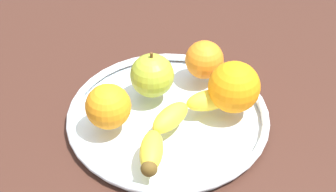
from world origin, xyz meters
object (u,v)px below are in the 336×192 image
object	(u,v)px
fruit_bowl	(168,115)
orange_center	(234,87)
apple	(152,75)
orange_front_right	(204,60)
banana	(177,124)
orange_back_right	(108,106)

from	to	relation	value
fruit_bowl	orange_center	world-z (taller)	orange_center
apple	orange_center	distance (cm)	12.70
apple	orange_front_right	xyz separation A→B (cm)	(-9.41, 1.13, -0.31)
fruit_bowl	orange_front_right	world-z (taller)	orange_front_right
banana	apple	distance (cm)	9.73
apple	orange_back_right	distance (cm)	9.31
orange_front_right	fruit_bowl	bearing A→B (deg)	21.27
orange_center	apple	bearing A→B (deg)	-50.63
fruit_bowl	orange_back_right	xyz separation A→B (cm)	(8.53, -2.74, 4.21)
orange_center	orange_front_right	distance (cm)	8.83
apple	orange_front_right	distance (cm)	9.48
fruit_bowl	apple	size ratio (longest dim) A/B	4.01
fruit_bowl	orange_back_right	size ratio (longest dim) A/B	4.63
orange_center	banana	bearing A→B (deg)	-2.72
orange_back_right	orange_front_right	size ratio (longest dim) A/B	1.06
apple	orange_center	world-z (taller)	orange_center
apple	orange_front_right	size ratio (longest dim) A/B	1.22
orange_back_right	orange_center	xyz separation A→B (cm)	(-17.09, 7.57, 0.57)
fruit_bowl	orange_front_right	xyz separation A→B (cm)	(-9.92, -3.86, 4.02)
fruit_bowl	banana	bearing A→B (deg)	70.88
fruit_bowl	banana	distance (cm)	5.23
orange_front_right	orange_back_right	bearing A→B (deg)	3.49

